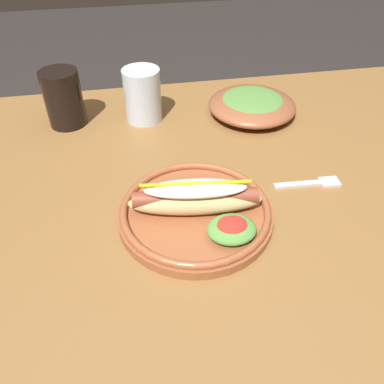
{
  "coord_description": "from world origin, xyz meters",
  "views": [
    {
      "loc": [
        -0.15,
        -0.54,
        1.18
      ],
      "look_at": [
        -0.07,
        -0.07,
        0.77
      ],
      "focal_mm": 36.2,
      "sensor_mm": 36.0,
      "label": 1
    }
  ],
  "objects_px": {
    "hot_dog_plate": "(197,209)",
    "side_bowl": "(252,104)",
    "soda_cup": "(64,98)",
    "fork": "(312,183)",
    "water_cup": "(143,95)"
  },
  "relations": [
    {
      "from": "hot_dog_plate",
      "to": "side_bowl",
      "type": "bearing_deg",
      "value": 59.17
    },
    {
      "from": "soda_cup",
      "to": "side_bowl",
      "type": "distance_m",
      "value": 0.41
    },
    {
      "from": "hot_dog_plate",
      "to": "side_bowl",
      "type": "distance_m",
      "value": 0.37
    },
    {
      "from": "fork",
      "to": "side_bowl",
      "type": "xyz_separation_m",
      "value": [
        -0.03,
        0.27,
        0.02
      ]
    },
    {
      "from": "soda_cup",
      "to": "hot_dog_plate",
      "type": "bearing_deg",
      "value": -57.71
    },
    {
      "from": "fork",
      "to": "soda_cup",
      "type": "distance_m",
      "value": 0.54
    },
    {
      "from": "fork",
      "to": "side_bowl",
      "type": "relative_size",
      "value": 0.61
    },
    {
      "from": "water_cup",
      "to": "fork",
      "type": "bearing_deg",
      "value": -46.43
    },
    {
      "from": "hot_dog_plate",
      "to": "soda_cup",
      "type": "height_order",
      "value": "soda_cup"
    },
    {
      "from": "fork",
      "to": "soda_cup",
      "type": "height_order",
      "value": "soda_cup"
    },
    {
      "from": "hot_dog_plate",
      "to": "side_bowl",
      "type": "relative_size",
      "value": 1.27
    },
    {
      "from": "hot_dog_plate",
      "to": "fork",
      "type": "height_order",
      "value": "hot_dog_plate"
    },
    {
      "from": "water_cup",
      "to": "side_bowl",
      "type": "xyz_separation_m",
      "value": [
        0.24,
        -0.02,
        -0.03
      ]
    },
    {
      "from": "soda_cup",
      "to": "side_bowl",
      "type": "xyz_separation_m",
      "value": [
        0.41,
        -0.03,
        -0.04
      ]
    },
    {
      "from": "hot_dog_plate",
      "to": "soda_cup",
      "type": "distance_m",
      "value": 0.42
    }
  ]
}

